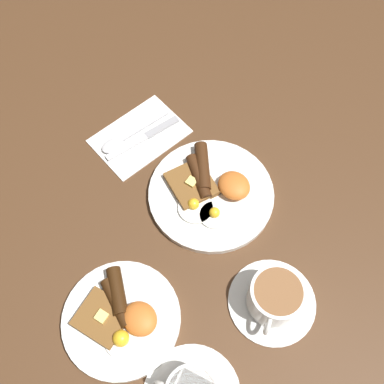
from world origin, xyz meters
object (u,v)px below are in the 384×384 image
Objects in this scene: teacup_near at (274,298)px; knife at (147,136)px; spoon at (119,141)px; breakfast_plate_far at (121,317)px; breakfast_plate_near at (210,191)px.

teacup_near reaches higher than knife.
spoon is (0.03, 0.06, 0.00)m from knife.
knife is at bearing -45.42° from breakfast_plate_far.
breakfast_plate_far is at bearing 50.80° from knife.
breakfast_plate_far is 1.21× the size of spoon.
spoon is (0.23, 0.07, -0.00)m from breakfast_plate_near.
breakfast_plate_near is at bearing -74.23° from breakfast_plate_far.
teacup_near is 0.92× the size of spoon.
knife is at bearing 2.48° from breakfast_plate_near.
teacup_near is at bearing 164.14° from breakfast_plate_near.
breakfast_plate_near reaches higher than spoon.
breakfast_plate_far is 1.15× the size of knife.
breakfast_plate_far is (-0.08, 0.30, 0.00)m from breakfast_plate_near.
spoon is at bearing -36.55° from breakfast_plate_far.
teacup_near is at bearing 93.23° from spoon.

